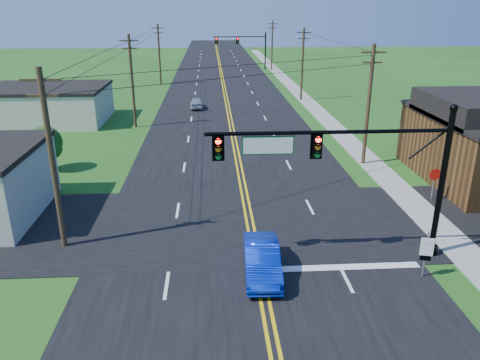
{
  "coord_description": "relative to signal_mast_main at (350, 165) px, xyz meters",
  "views": [
    {
      "loc": [
        -1.9,
        -11.73,
        11.54
      ],
      "look_at": [
        -0.52,
        10.0,
        3.39
      ],
      "focal_mm": 35.0,
      "sensor_mm": 36.0,
      "label": 1
    }
  ],
  "objects": [
    {
      "name": "road_main",
      "position": [
        -4.34,
        42.0,
        -4.73
      ],
      "size": [
        16.0,
        220.0,
        0.04
      ],
      "primitive_type": "cube",
      "color": "black",
      "rests_on": "ground"
    },
    {
      "name": "road_cross",
      "position": [
        -4.34,
        4.0,
        -4.73
      ],
      "size": [
        70.0,
        10.0,
        0.04
      ],
      "primitive_type": "cube",
      "color": "black",
      "rests_on": "ground"
    },
    {
      "name": "sidewalk",
      "position": [
        6.16,
        32.0,
        -4.71
      ],
      "size": [
        2.0,
        160.0,
        0.08
      ],
      "primitive_type": "cube",
      "color": "gray",
      "rests_on": "ground"
    },
    {
      "name": "signal_mast_main",
      "position": [
        0.0,
        0.0,
        0.0
      ],
      "size": [
        11.3,
        0.6,
        7.48
      ],
      "color": "black",
      "rests_on": "ground"
    },
    {
      "name": "signal_mast_far",
      "position": [
        0.1,
        72.0,
        -0.2
      ],
      "size": [
        10.98,
        0.6,
        7.48
      ],
      "color": "black",
      "rests_on": "ground"
    },
    {
      "name": "cream_bldg_far",
      "position": [
        -23.34,
        30.0,
        -2.89
      ],
      "size": [
        12.2,
        9.2,
        3.7
      ],
      "color": "beige",
      "rests_on": "ground"
    },
    {
      "name": "utility_pole_left_a",
      "position": [
        -13.84,
        2.0,
        -0.03
      ],
      "size": [
        1.8,
        0.28,
        9.0
      ],
      "color": "#332417",
      "rests_on": "ground"
    },
    {
      "name": "utility_pole_left_b",
      "position": [
        -13.84,
        27.0,
        -0.03
      ],
      "size": [
        1.8,
        0.28,
        9.0
      ],
      "color": "#332417",
      "rests_on": "ground"
    },
    {
      "name": "utility_pole_left_c",
      "position": [
        -13.84,
        54.0,
        -0.03
      ],
      "size": [
        1.8,
        0.28,
        9.0
      ],
      "color": "#332417",
      "rests_on": "ground"
    },
    {
      "name": "utility_pole_right_a",
      "position": [
        5.46,
        14.0,
        -0.03
      ],
      "size": [
        1.8,
        0.28,
        9.0
      ],
      "color": "#332417",
      "rests_on": "ground"
    },
    {
      "name": "utility_pole_right_b",
      "position": [
        5.46,
        40.0,
        -0.03
      ],
      "size": [
        1.8,
        0.28,
        9.0
      ],
      "color": "#332417",
      "rests_on": "ground"
    },
    {
      "name": "utility_pole_right_c",
      "position": [
        5.46,
        70.0,
        -0.03
      ],
      "size": [
        1.8,
        0.28,
        9.0
      ],
      "color": "#332417",
      "rests_on": "ground"
    },
    {
      "name": "tree_right_back",
      "position": [
        11.66,
        18.0,
        -2.15
      ],
      "size": [
        3.0,
        3.0,
        4.1
      ],
      "color": "#332417",
      "rests_on": "ground"
    },
    {
      "name": "tree_left",
      "position": [
        -18.34,
        14.0,
        -2.59
      ],
      "size": [
        2.4,
        2.4,
        3.37
      ],
      "color": "#332417",
      "rests_on": "ground"
    },
    {
      "name": "blue_car",
      "position": [
        -4.07,
        -1.31,
        -4.02
      ],
      "size": [
        1.71,
        4.51,
        1.47
      ],
      "primitive_type": "imported",
      "rotation": [
        0.0,
        0.0,
        -0.03
      ],
      "color": "#0826B3",
      "rests_on": "ground"
    },
    {
      "name": "distant_car",
      "position": [
        -7.93,
        35.72,
        -4.1
      ],
      "size": [
        1.78,
        3.9,
        1.3
      ],
      "primitive_type": "imported",
      "rotation": [
        0.0,
        0.0,
        3.21
      ],
      "color": "#B3B2B7",
      "rests_on": "ground"
    },
    {
      "name": "route_sign",
      "position": [
        3.16,
        -2.02,
        -3.41
      ],
      "size": [
        0.56,
        0.19,
        2.3
      ],
      "rotation": [
        0.0,
        0.0,
        -0.28
      ],
      "color": "slate",
      "rests_on": "ground"
    },
    {
      "name": "stop_sign",
      "position": [
        7.49,
        6.53,
        -3.19
      ],
      "size": [
        0.77,
        0.09,
        2.16
      ],
      "rotation": [
        0.0,
        0.0,
        -0.02
      ],
      "color": "slate",
      "rests_on": "ground"
    }
  ]
}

